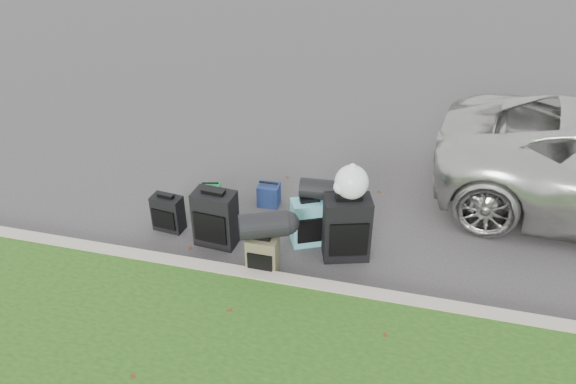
% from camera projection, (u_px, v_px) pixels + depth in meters
% --- Properties ---
extents(ground, '(120.00, 120.00, 0.00)m').
position_uv_depth(ground, '(292.00, 236.00, 7.42)').
color(ground, '#383535').
rests_on(ground, ground).
extents(curb, '(120.00, 0.18, 0.15)m').
position_uv_depth(curb, '(271.00, 281.00, 6.56)').
color(curb, '#9E937F').
rests_on(curb, ground).
extents(suitcase_small_black, '(0.42, 0.26, 0.50)m').
position_uv_depth(suitcase_small_black, '(168.00, 213.00, 7.43)').
color(suitcase_small_black, black).
rests_on(suitcase_small_black, ground).
extents(suitcase_large_black_left, '(0.55, 0.36, 0.76)m').
position_uv_depth(suitcase_large_black_left, '(215.00, 218.00, 7.11)').
color(suitcase_large_black_left, black).
rests_on(suitcase_large_black_left, ground).
extents(suitcase_olive, '(0.37, 0.23, 0.51)m').
position_uv_depth(suitcase_olive, '(263.00, 256.00, 6.67)').
color(suitcase_olive, '#47422D').
rests_on(suitcase_olive, ground).
extents(suitcase_teal, '(0.51, 0.43, 0.63)m').
position_uv_depth(suitcase_teal, '(309.00, 222.00, 7.15)').
color(suitcase_teal, teal).
rests_on(suitcase_teal, ground).
extents(suitcase_large_black_right, '(0.64, 0.49, 0.84)m').
position_uv_depth(suitcase_large_black_right, '(347.00, 228.00, 6.86)').
color(suitcase_large_black_right, black).
rests_on(suitcase_large_black_right, ground).
extents(tote_green, '(0.31, 0.27, 0.30)m').
position_uv_depth(tote_green, '(211.00, 194.00, 8.01)').
color(tote_green, '#1C7E38').
rests_on(tote_green, ground).
extents(tote_navy, '(0.31, 0.25, 0.32)m').
position_uv_depth(tote_navy, '(269.00, 195.00, 7.98)').
color(tote_navy, navy).
rests_on(tote_navy, ground).
extents(duffel_left, '(0.64, 0.51, 0.31)m').
position_uv_depth(duffel_left, '(264.00, 225.00, 6.50)').
color(duffel_left, black).
rests_on(duffel_left, suitcase_olive).
extents(duffel_right, '(0.48, 0.29, 0.26)m').
position_uv_depth(duffel_right, '(318.00, 189.00, 6.97)').
color(duffel_right, black).
rests_on(duffel_right, suitcase_teal).
extents(trash_bag, '(0.40, 0.40, 0.40)m').
position_uv_depth(trash_bag, '(352.00, 182.00, 6.57)').
color(trash_bag, white).
rests_on(trash_bag, suitcase_large_black_right).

